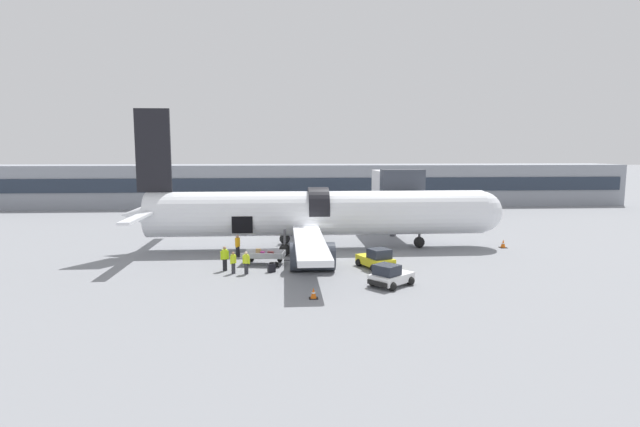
# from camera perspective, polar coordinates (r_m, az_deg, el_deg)

# --- Properties ---
(ground_plane) EXTENTS (500.00, 500.00, 0.00)m
(ground_plane) POSITION_cam_1_polar(r_m,az_deg,el_deg) (40.92, -0.06, -4.84)
(ground_plane) COLOR gray
(terminal_strip) EXTENTS (100.68, 8.92, 6.36)m
(terminal_strip) POSITION_cam_1_polar(r_m,az_deg,el_deg) (78.54, -2.08, 3.29)
(terminal_strip) COLOR gray
(terminal_strip) RESTS_ON ground_plane
(jet_bridge_stub) EXTENTS (3.91, 8.46, 6.81)m
(jet_bridge_stub) POSITION_cam_1_polar(r_m,az_deg,el_deg) (49.28, 8.64, 2.97)
(jet_bridge_stub) COLOR #4C4C51
(jet_bridge_stub) RESTS_ON ground_plane
(airplane) EXTENTS (32.99, 29.97, 11.99)m
(airplane) POSITION_cam_1_polar(r_m,az_deg,el_deg) (43.11, -0.79, -0.08)
(airplane) COLOR white
(airplane) RESTS_ON ground_plane
(baggage_tug_lead) EXTENTS (3.22, 3.07, 1.43)m
(baggage_tug_lead) POSITION_cam_1_polar(r_m,az_deg,el_deg) (32.14, 8.02, -7.12)
(baggage_tug_lead) COLOR white
(baggage_tug_lead) RESTS_ON ground_plane
(baggage_tug_mid) EXTENTS (2.75, 3.46, 1.51)m
(baggage_tug_mid) POSITION_cam_1_polar(r_m,az_deg,el_deg) (36.68, 6.46, -5.24)
(baggage_tug_mid) COLOR yellow
(baggage_tug_mid) RESTS_ON ground_plane
(baggage_cart_loading) EXTENTS (4.15, 2.35, 1.14)m
(baggage_cart_loading) POSITION_cam_1_polar(r_m,az_deg,el_deg) (37.99, -6.37, -4.98)
(baggage_cart_loading) COLOR #999BA0
(baggage_cart_loading) RESTS_ON ground_plane
(ground_crew_loader_a) EXTENTS (0.55, 0.46, 1.59)m
(ground_crew_loader_a) POSITION_cam_1_polar(r_m,az_deg,el_deg) (35.14, -8.43, -5.53)
(ground_crew_loader_a) COLOR #2D2D33
(ground_crew_loader_a) RESTS_ON ground_plane
(ground_crew_loader_b) EXTENTS (0.56, 0.45, 1.61)m
(ground_crew_loader_b) POSITION_cam_1_polar(r_m,az_deg,el_deg) (39.78, -1.57, -3.94)
(ground_crew_loader_b) COLOR #2D2D33
(ground_crew_loader_b) RESTS_ON ground_plane
(ground_crew_driver) EXTENTS (0.57, 0.52, 1.70)m
(ground_crew_driver) POSITION_cam_1_polar(r_m,az_deg,el_deg) (38.92, 0.03, -4.12)
(ground_crew_driver) COLOR #1E2338
(ground_crew_driver) RESTS_ON ground_plane
(ground_crew_supervisor) EXTENTS (0.62, 0.50, 1.77)m
(ground_crew_supervisor) POSITION_cam_1_polar(r_m,az_deg,el_deg) (36.35, -10.83, -5.01)
(ground_crew_supervisor) COLOR black
(ground_crew_supervisor) RESTS_ON ground_plane
(ground_crew_helper) EXTENTS (0.48, 0.63, 1.79)m
(ground_crew_helper) POSITION_cam_1_polar(r_m,az_deg,el_deg) (40.84, -9.40, -3.61)
(ground_crew_helper) COLOR black
(ground_crew_helper) RESTS_ON ground_plane
(ground_crew_marshal) EXTENTS (0.50, 0.50, 1.55)m
(ground_crew_marshal) POSITION_cam_1_polar(r_m,az_deg,el_deg) (35.42, -9.88, -5.49)
(ground_crew_marshal) COLOR #2D2D33
(ground_crew_marshal) RESTS_ON ground_plane
(suitcase_on_tarmac_upright) EXTENTS (0.60, 0.47, 0.72)m
(suitcase_on_tarmac_upright) POSITION_cam_1_polar(r_m,az_deg,el_deg) (35.58, -5.56, -6.21)
(suitcase_on_tarmac_upright) COLOR black
(suitcase_on_tarmac_upright) RESTS_ON ground_plane
(safety_cone_nose) EXTENTS (0.63, 0.63, 0.74)m
(safety_cone_nose) POSITION_cam_1_polar(r_m,az_deg,el_deg) (47.02, 20.20, -3.28)
(safety_cone_nose) COLOR black
(safety_cone_nose) RESTS_ON ground_plane
(safety_cone_engine_left) EXTENTS (0.53, 0.53, 0.63)m
(safety_cone_engine_left) POSITION_cam_1_polar(r_m,az_deg,el_deg) (29.30, -0.75, -9.13)
(safety_cone_engine_left) COLOR black
(safety_cone_engine_left) RESTS_ON ground_plane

